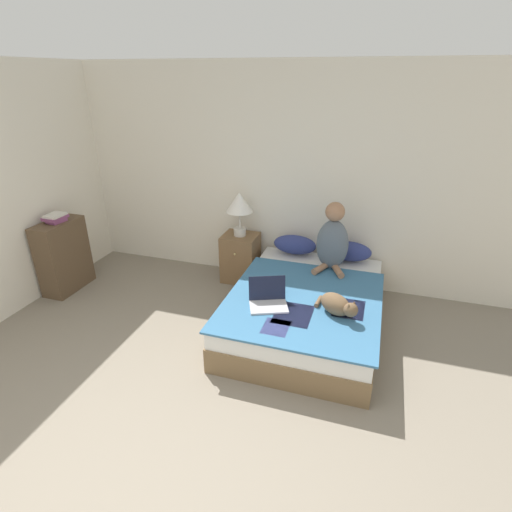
% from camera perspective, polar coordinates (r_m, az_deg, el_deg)
% --- Properties ---
extents(wall_back, '(5.77, 0.05, 2.55)m').
position_cam_1_polar(wall_back, '(4.83, 1.95, 11.18)').
color(wall_back, silver).
rests_on(wall_back, ground_plane).
extents(bed, '(1.45, 1.96, 0.43)m').
position_cam_1_polar(bed, '(4.14, 7.15, -7.49)').
color(bed, brown).
rests_on(bed, ground_plane).
extents(pillow_near, '(0.51, 0.24, 0.23)m').
position_cam_1_polar(pillow_near, '(4.77, 5.57, 1.63)').
color(pillow_near, navy).
rests_on(pillow_near, bed).
extents(pillow_far, '(0.51, 0.24, 0.23)m').
position_cam_1_polar(pillow_far, '(4.70, 13.12, 0.68)').
color(pillow_far, navy).
rests_on(pillow_far, bed).
extents(person_sitting, '(0.36, 0.35, 0.76)m').
position_cam_1_polar(person_sitting, '(4.37, 10.89, 2.25)').
color(person_sitting, slate).
rests_on(person_sitting, bed).
extents(cat_tabby, '(0.40, 0.37, 0.20)m').
position_cam_1_polar(cat_tabby, '(3.64, 11.58, -6.85)').
color(cat_tabby, brown).
rests_on(cat_tabby, bed).
extents(laptop_open, '(0.43, 0.39, 0.25)m').
position_cam_1_polar(laptop_open, '(3.73, 1.74, -6.30)').
color(laptop_open, '#B7B7BC').
rests_on(laptop_open, bed).
extents(nightstand, '(0.42, 0.40, 0.60)m').
position_cam_1_polar(nightstand, '(4.99, -2.23, -0.22)').
color(nightstand, brown).
rests_on(nightstand, ground_plane).
extents(table_lamp, '(0.32, 0.32, 0.54)m').
position_cam_1_polar(table_lamp, '(4.75, -2.39, 7.35)').
color(table_lamp, beige).
rests_on(table_lamp, nightstand).
extents(bookshelf, '(0.29, 0.60, 0.85)m').
position_cam_1_polar(bookshelf, '(5.25, -25.80, 0.00)').
color(bookshelf, brown).
rests_on(bookshelf, ground_plane).
extents(book_stack_top, '(0.20, 0.25, 0.09)m').
position_cam_1_polar(book_stack_top, '(5.09, -26.74, 4.91)').
color(book_stack_top, '#844270').
rests_on(book_stack_top, bookshelf).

